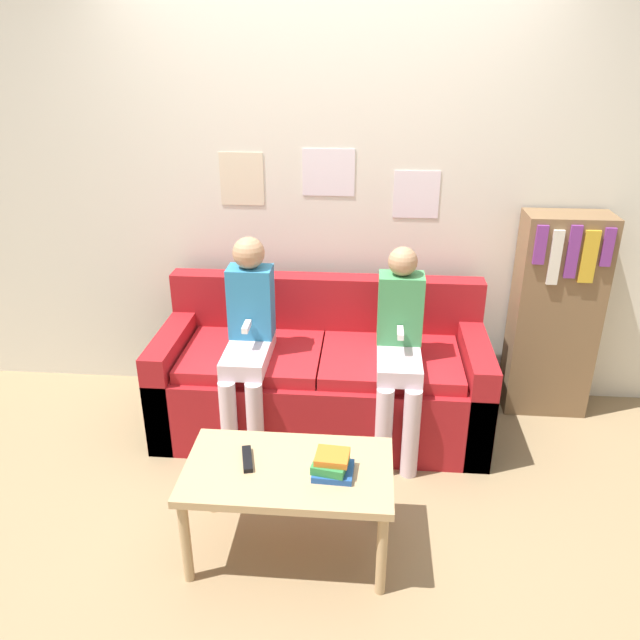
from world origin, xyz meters
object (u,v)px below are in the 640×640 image
at_px(coffee_table, 288,478).
at_px(person_right, 399,345).
at_px(couch, 322,380).
at_px(person_left, 248,335).
at_px(bookshelf, 554,315).
at_px(tv_remote, 247,459).

relative_size(coffee_table, person_right, 0.79).
height_order(couch, person_left, person_left).
bearing_deg(bookshelf, person_right, -152.05).
bearing_deg(person_left, coffee_table, -69.05).
height_order(couch, person_right, person_right).
height_order(person_left, person_right, person_left).
bearing_deg(tv_remote, person_left, 85.98).
distance_m(coffee_table, person_right, 1.00).
bearing_deg(tv_remote, coffee_table, -22.91).
xyz_separation_m(coffee_table, person_right, (0.49, 0.84, 0.24)).
height_order(person_left, tv_remote, person_left).
bearing_deg(couch, bookshelf, 12.73).
bearing_deg(person_left, tv_remote, -80.11).
xyz_separation_m(coffee_table, tv_remote, (-0.18, 0.03, 0.06)).
xyz_separation_m(couch, person_right, (0.43, -0.19, 0.34)).
distance_m(person_left, bookshelf, 1.81).
distance_m(couch, bookshelf, 1.43).
xyz_separation_m(coffee_table, bookshelf, (1.41, 1.33, 0.23)).
distance_m(coffee_table, bookshelf, 1.96).
height_order(person_left, bookshelf, bookshelf).
xyz_separation_m(couch, coffee_table, (-0.06, -1.03, 0.10)).
bearing_deg(tv_remote, person_right, 36.57).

